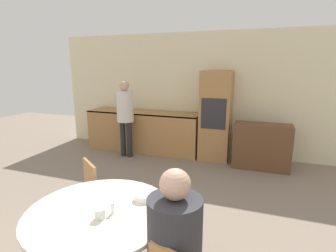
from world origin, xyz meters
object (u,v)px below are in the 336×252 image
person_seated (173,248)px  person_standing (125,111)px  oven_unit (216,116)px  sideboard (261,146)px  chair_far_left (82,195)px  bowl_near (144,196)px  dining_table (101,233)px  cup (100,214)px

person_seated → person_standing: person_standing is taller
oven_unit → person_seated: 3.88m
sideboard → chair_far_left: 3.39m
bowl_near → person_standing: bearing=121.2°
person_seated → chair_far_left: bearing=149.3°
dining_table → oven_unit: bearing=84.7°
cup → bowl_near: (0.19, 0.38, -0.01)m
person_standing → cup: 3.58m
dining_table → cup: (0.07, -0.10, 0.25)m
oven_unit → chair_far_left: oven_unit is taller
sideboard → person_standing: person_standing is taller
person_seated → cup: (-0.63, 0.11, 0.06)m
person_standing → bowl_near: size_ratio=9.43×
bowl_near → chair_far_left: bearing=161.5°
chair_far_left → person_standing: (-0.82, 2.54, 0.51)m
chair_far_left → bowl_near: size_ratio=5.00×
dining_table → chair_far_left: chair_far_left is taller
dining_table → sideboard: bearing=69.7°
oven_unit → chair_far_left: 3.24m
oven_unit → chair_far_left: bearing=-107.6°
sideboard → chair_far_left: same height
oven_unit → sideboard: oven_unit is taller
oven_unit → sideboard: (0.92, -0.25, -0.48)m
oven_unit → bowl_near: oven_unit is taller
person_seated → cup: person_seated is taller
dining_table → bowl_near: bearing=46.9°
oven_unit → person_seated: oven_unit is taller
chair_far_left → bowl_near: bearing=18.3°
oven_unit → person_seated: size_ratio=1.42×
sideboard → person_standing: (-2.71, -0.27, 0.57)m
chair_far_left → cup: bearing=-7.3°
dining_table → person_seated: person_seated is taller
chair_far_left → person_standing: size_ratio=0.53×
chair_far_left → person_seated: person_seated is taller
person_seated → bowl_near: bearing=131.8°
sideboard → person_seated: size_ratio=0.81×
dining_table → chair_far_left: size_ratio=1.40×
dining_table → bowl_near: 0.45m
dining_table → bowl_near: (0.26, 0.28, 0.24)m
dining_table → person_seated: size_ratio=0.94×
person_seated → bowl_near: (-0.44, 0.49, 0.04)m
dining_table → person_standing: size_ratio=0.74×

